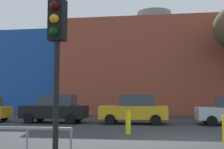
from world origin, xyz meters
TOP-DOWN VIEW (x-y plane):
  - ground_plane at (0.00, 0.00)m, footprint 200.00×200.00m
  - building_backdrop at (-0.81, 20.55)m, footprint 32.82×11.84m
  - parked_car_1 at (-7.76, 6.38)m, footprint 4.34×2.13m
  - parked_car_2 at (-2.41, 6.38)m, footprint 4.36×2.14m
  - traffic_light_near_left at (-3.37, -6.12)m, footprint 0.39×0.38m
  - bollard_yellow_0 at (-2.43, 1.36)m, footprint 0.24×0.24m

SIDE VIEW (x-z plane):
  - ground_plane at x=0.00m, z-range 0.00..0.00m
  - bollard_yellow_0 at x=-2.43m, z-range 0.00..1.08m
  - parked_car_1 at x=-7.76m, z-range -0.01..1.88m
  - parked_car_2 at x=-2.41m, z-range -0.01..1.88m
  - traffic_light_near_left at x=-3.37m, z-range 0.90..4.74m
  - building_backdrop at x=-0.81m, z-range -1.09..10.59m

